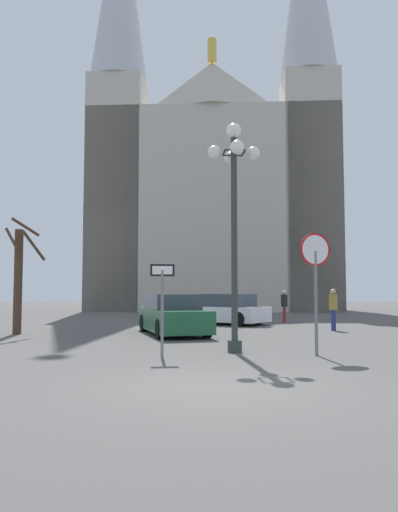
# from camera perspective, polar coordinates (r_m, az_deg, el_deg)

# --- Properties ---
(ground_plane) EXTENTS (120.00, 120.00, 0.00)m
(ground_plane) POSITION_cam_1_polar(r_m,az_deg,el_deg) (8.27, 2.08, -14.74)
(ground_plane) COLOR #514F4C
(cathedral) EXTENTS (20.12, 12.81, 34.99)m
(cathedral) POSITION_cam_1_polar(r_m,az_deg,el_deg) (40.93, 1.66, 9.08)
(cathedral) COLOR #BCB5A5
(cathedral) RESTS_ON ground
(stop_sign) EXTENTS (0.79, 0.21, 2.93)m
(stop_sign) POSITION_cam_1_polar(r_m,az_deg,el_deg) (12.34, 13.12, -1.45)
(stop_sign) COLOR slate
(stop_sign) RESTS_ON ground
(one_way_arrow_sign) EXTENTS (0.57, 0.07, 2.16)m
(one_way_arrow_sign) POSITION_cam_1_polar(r_m,az_deg,el_deg) (11.78, -4.20, -4.78)
(one_way_arrow_sign) COLOR slate
(one_way_arrow_sign) RESTS_ON ground
(street_lamp) EXTENTS (1.36, 1.36, 5.86)m
(street_lamp) POSITION_cam_1_polar(r_m,az_deg,el_deg) (12.91, 4.01, 6.52)
(street_lamp) COLOR #2D3833
(street_lamp) RESTS_ON ground
(bare_tree) EXTENTS (1.38, 1.26, 4.08)m
(bare_tree) POSITION_cam_1_polar(r_m,az_deg,el_deg) (18.96, -19.83, -2.26)
(bare_tree) COLOR #473323
(bare_tree) RESTS_ON ground
(parked_car_near_white) EXTENTS (4.36, 4.10, 1.39)m
(parked_car_near_white) POSITION_cam_1_polar(r_m,az_deg,el_deg) (23.10, 2.78, -6.16)
(parked_car_near_white) COLOR silver
(parked_car_near_white) RESTS_ON ground
(parked_car_far_green) EXTENTS (2.56, 4.82, 1.42)m
(parked_car_far_green) POSITION_cam_1_polar(r_m,az_deg,el_deg) (17.86, -3.01, -6.76)
(parked_car_far_green) COLOR #1E5B38
(parked_car_far_green) RESTS_ON ground
(pedestrian_walking) EXTENTS (0.32, 0.32, 1.61)m
(pedestrian_walking) POSITION_cam_1_polar(r_m,az_deg,el_deg) (20.17, 15.04, -5.46)
(pedestrian_walking) COLOR navy
(pedestrian_walking) RESTS_ON ground
(pedestrian_standing) EXTENTS (0.32, 0.32, 1.56)m
(pedestrian_standing) POSITION_cam_1_polar(r_m,az_deg,el_deg) (24.66, 9.69, -5.32)
(pedestrian_standing) COLOR maroon
(pedestrian_standing) RESTS_ON ground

